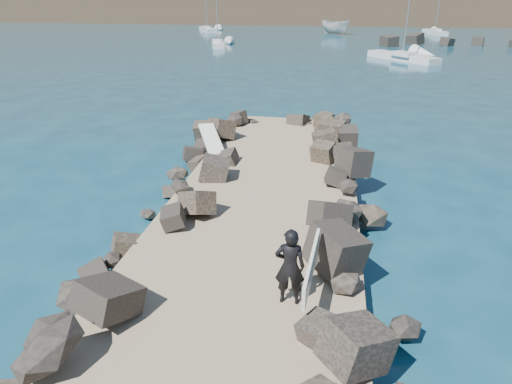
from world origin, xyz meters
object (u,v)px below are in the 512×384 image
at_px(boat_imported, 336,27).
at_px(sailboat_e, 207,29).
at_px(surfboard_resting, 211,141).
at_px(surfer_with_board, 293,267).

height_order(boat_imported, sailboat_e, sailboat_e).
bearing_deg(boat_imported, sailboat_e, 130.55).
relative_size(boat_imported, sailboat_e, 0.72).
relative_size(surfboard_resting, boat_imported, 0.42).
xyz_separation_m(surfboard_resting, sailboat_e, (-18.71, 68.31, -0.70)).
bearing_deg(boat_imported, surfboard_resting, -138.62).
bearing_deg(surfboard_resting, sailboat_e, 80.30).
distance_m(surfboard_resting, surfer_with_board, 10.49).
relative_size(boat_imported, surfer_with_board, 2.84).
distance_m(surfboard_resting, boat_imported, 66.51).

